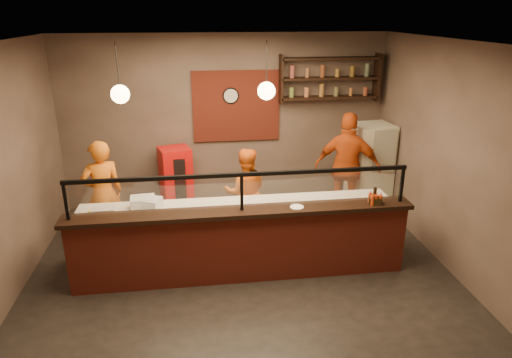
{
  "coord_description": "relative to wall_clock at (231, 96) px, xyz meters",
  "views": [
    {
      "loc": [
        -0.56,
        -5.84,
        3.56
      ],
      "look_at": [
        0.27,
        0.3,
        1.26
      ],
      "focal_mm": 32.0,
      "sensor_mm": 36.0,
      "label": 1
    }
  ],
  "objects": [
    {
      "name": "floor",
      "position": [
        -0.1,
        -2.46,
        -2.1
      ],
      "size": [
        6.0,
        6.0,
        0.0
      ],
      "primitive_type": "plane",
      "color": "black",
      "rests_on": "ground"
    },
    {
      "name": "ceiling",
      "position": [
        -0.1,
        -2.46,
        1.1
      ],
      "size": [
        6.0,
        6.0,
        0.0
      ],
      "primitive_type": "plane",
      "rotation": [
        3.14,
        0.0,
        0.0
      ],
      "color": "#37302B",
      "rests_on": "wall_back"
    },
    {
      "name": "wall_back",
      "position": [
        -0.1,
        0.04,
        -0.5
      ],
      "size": [
        6.0,
        0.0,
        6.0
      ],
      "primitive_type": "plane",
      "rotation": [
        1.57,
        0.0,
        0.0
      ],
      "color": "#705C52",
      "rests_on": "floor"
    },
    {
      "name": "wall_left",
      "position": [
        -3.1,
        -2.46,
        -0.5
      ],
      "size": [
        0.0,
        5.0,
        5.0
      ],
      "primitive_type": "plane",
      "rotation": [
        1.57,
        0.0,
        1.57
      ],
      "color": "#705C52",
      "rests_on": "floor"
    },
    {
      "name": "wall_right",
      "position": [
        2.9,
        -2.46,
        -0.5
      ],
      "size": [
        0.0,
        5.0,
        5.0
      ],
      "primitive_type": "plane",
      "rotation": [
        1.57,
        0.0,
        -1.57
      ],
      "color": "#705C52",
      "rests_on": "floor"
    },
    {
      "name": "wall_front",
      "position": [
        -0.1,
        -4.96,
        -0.5
      ],
      "size": [
        6.0,
        0.0,
        6.0
      ],
      "primitive_type": "plane",
      "rotation": [
        -1.57,
        0.0,
        0.0
      ],
      "color": "#705C52",
      "rests_on": "floor"
    },
    {
      "name": "brick_patch",
      "position": [
        0.1,
        0.01,
        -0.2
      ],
      "size": [
        1.6,
        0.04,
        1.3
      ],
      "primitive_type": "cube",
      "color": "maroon",
      "rests_on": "wall_back"
    },
    {
      "name": "service_counter",
      "position": [
        -0.1,
        -2.76,
        -1.6
      ],
      "size": [
        4.6,
        0.25,
        1.0
      ],
      "primitive_type": "cube",
      "color": "maroon",
      "rests_on": "floor"
    },
    {
      "name": "counter_ledge",
      "position": [
        -0.1,
        -2.76,
        -1.07
      ],
      "size": [
        4.7,
        0.37,
        0.06
      ],
      "primitive_type": "cube",
      "color": "black",
      "rests_on": "service_counter"
    },
    {
      "name": "worktop_cabinet",
      "position": [
        -0.1,
        -2.26,
        -1.68
      ],
      "size": [
        4.6,
        0.75,
        0.85
      ],
      "primitive_type": "cube",
      "color": "gray",
      "rests_on": "floor"
    },
    {
      "name": "worktop",
      "position": [
        -0.1,
        -2.26,
        -1.23
      ],
      "size": [
        4.6,
        0.75,
        0.05
      ],
      "primitive_type": "cube",
      "color": "white",
      "rests_on": "worktop_cabinet"
    },
    {
      "name": "sneeze_guard",
      "position": [
        -0.1,
        -2.76,
        -0.73
      ],
      "size": [
        4.5,
        0.05,
        0.52
      ],
      "color": "white",
      "rests_on": "counter_ledge"
    },
    {
      "name": "wall_shelving",
      "position": [
        1.8,
        -0.14,
        0.3
      ],
      "size": [
        1.84,
        0.28,
        0.85
      ],
      "color": "black",
      "rests_on": "wall_back"
    },
    {
      "name": "wall_clock",
      "position": [
        0.0,
        0.0,
        0.0
      ],
      "size": [
        0.3,
        0.04,
        0.3
      ],
      "primitive_type": "cylinder",
      "rotation": [
        1.57,
        0.0,
        0.0
      ],
      "color": "black",
      "rests_on": "wall_back"
    },
    {
      "name": "pendant_left",
      "position": [
        -1.6,
        -2.26,
        0.45
      ],
      "size": [
        0.24,
        0.24,
        0.77
      ],
      "color": "black",
      "rests_on": "ceiling"
    },
    {
      "name": "pendant_right",
      "position": [
        0.3,
        -2.26,
        0.45
      ],
      "size": [
        0.24,
        0.24,
        0.77
      ],
      "color": "black",
      "rests_on": "ceiling"
    },
    {
      "name": "cook_left",
      "position": [
        -2.15,
        -1.41,
        -1.24
      ],
      "size": [
        0.73,
        0.61,
        1.72
      ],
      "primitive_type": "imported",
      "rotation": [
        0.0,
        0.0,
        3.52
      ],
      "color": "orange",
      "rests_on": "floor"
    },
    {
      "name": "cook_mid",
      "position": [
        0.11,
        -1.37,
        -1.35
      ],
      "size": [
        0.76,
        0.6,
        1.49
      ],
      "primitive_type": "imported",
      "rotation": [
        0.0,
        0.0,
        3.09
      ],
      "color": "orange",
      "rests_on": "floor"
    },
    {
      "name": "cook_right",
      "position": [
        1.95,
        -1.02,
        -1.13
      ],
      "size": [
        1.23,
        0.86,
        1.95
      ],
      "primitive_type": "imported",
      "rotation": [
        0.0,
        0.0,
        2.77
      ],
      "color": "#C84812",
      "rests_on": "floor"
    },
    {
      "name": "fridge",
      "position": [
        2.5,
        -0.67,
        -1.28
      ],
      "size": [
        0.75,
        0.71,
        1.64
      ],
      "primitive_type": "cube",
      "rotation": [
        0.0,
        0.0,
        0.12
      ],
      "color": "#EBE9C7",
      "rests_on": "floor"
    },
    {
      "name": "red_cooler",
      "position": [
        -1.06,
        -0.31,
        -1.48
      ],
      "size": [
        0.65,
        0.61,
        1.24
      ],
      "primitive_type": "cube",
      "rotation": [
        0.0,
        0.0,
        0.28
      ],
      "color": "red",
      "rests_on": "floor"
    },
    {
      "name": "pizza_dough",
      "position": [
        0.58,
        -2.35,
        -1.19
      ],
      "size": [
        0.65,
        0.65,
        0.01
      ],
      "primitive_type": "cylinder",
      "rotation": [
        0.0,
        0.0,
        -0.43
      ],
      "color": "beige",
      "rests_on": "worktop"
    },
    {
      "name": "prep_tub_a",
      "position": [
        -1.46,
        -2.16,
        -1.12
      ],
      "size": [
        0.36,
        0.3,
        0.17
      ],
      "primitive_type": "cube",
      "rotation": [
        0.0,
        0.0,
        0.09
      ],
      "color": "silver",
      "rests_on": "worktop"
    },
    {
      "name": "prep_tub_b",
      "position": [
        -1.37,
        -2.19,
        -1.12
      ],
      "size": [
        0.39,
        0.36,
        0.16
      ],
      "primitive_type": "cube",
      "rotation": [
        0.0,
        0.0,
        -0.38
      ],
      "color": "silver",
      "rests_on": "worktop"
    },
    {
      "name": "prep_tub_c",
      "position": [
        -1.96,
        -2.4,
        -1.13
      ],
      "size": [
        0.3,
        0.25,
        0.15
      ],
      "primitive_type": "cube",
      "rotation": [
        0.0,
        0.0,
        0.04
      ],
      "color": "silver",
      "rests_on": "worktop"
    },
    {
      "name": "rolling_pin",
      "position": [
        -2.04,
        -2.21,
        -1.17
      ],
      "size": [
        0.33,
        0.13,
        0.06
      ],
      "primitive_type": "cylinder",
      "rotation": [
        0.0,
        1.57,
        0.23
      ],
      "color": "yellow",
      "rests_on": "worktop"
    },
    {
      "name": "condiment_caddy",
      "position": [
        1.74,
        -2.8,
        -0.99
      ],
      "size": [
        0.2,
        0.18,
        0.1
      ],
      "primitive_type": "cube",
      "rotation": [
        0.0,
        0.0,
        -0.26
      ],
      "color": "black",
      "rests_on": "counter_ledge"
    },
    {
      "name": "pepper_mill",
      "position": [
        1.74,
        -2.76,
        -0.93
      ],
      "size": [
        0.07,
        0.07,
        0.22
      ],
      "primitive_type": "cylinder",
      "rotation": [
        0.0,
        0.0,
        -0.42
      ],
      "color": "black",
      "rests_on": "counter_ledge"
    },
    {
      "name": "small_plate",
      "position": [
        0.65,
        -2.78,
        -1.03
      ],
      "size": [
        0.24,
        0.24,
        0.01
      ],
      "primitive_type": "cylinder",
      "rotation": [
        0.0,
        0.0,
        -0.39
      ],
      "color": "white",
      "rests_on": "counter_ledge"
    }
  ]
}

